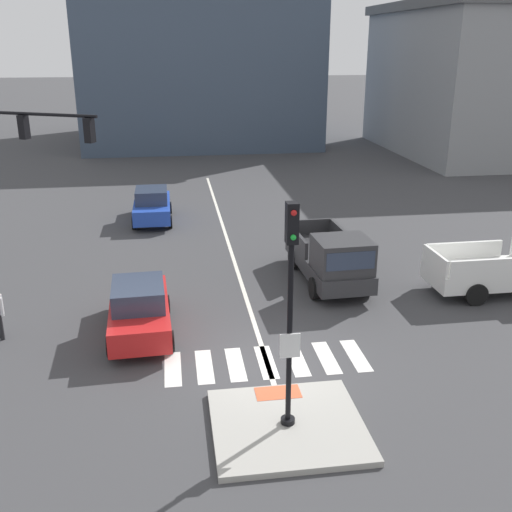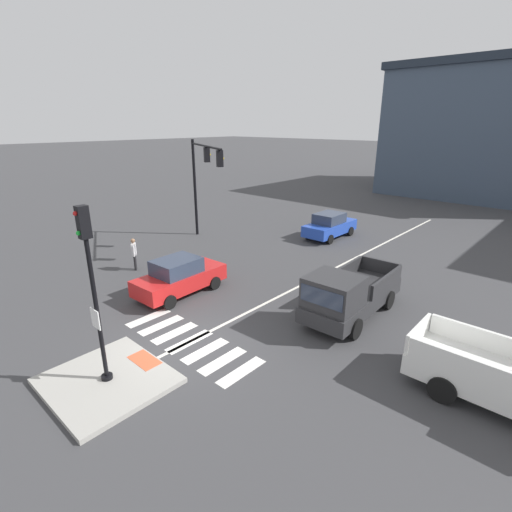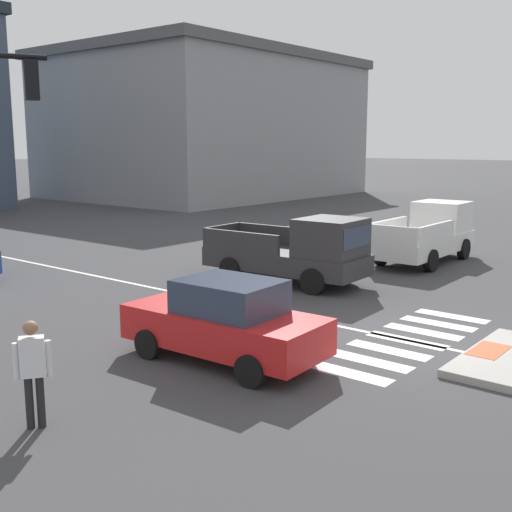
# 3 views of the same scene
# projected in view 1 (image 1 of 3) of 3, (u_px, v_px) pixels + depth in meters

# --- Properties ---
(ground_plane) EXTENTS (300.00, 300.00, 0.00)m
(ground_plane) POSITION_uv_depth(u_px,v_px,m) (268.00, 367.00, 15.93)
(ground_plane) COLOR #3D3D3F
(traffic_island) EXTENTS (3.39, 3.16, 0.15)m
(traffic_island) POSITION_uv_depth(u_px,v_px,m) (288.00, 425.00, 13.38)
(traffic_island) COLOR #A3A099
(traffic_island) RESTS_ON ground
(tactile_pad_front) EXTENTS (1.10, 0.60, 0.01)m
(tactile_pad_front) POSITION_uv_depth(u_px,v_px,m) (278.00, 393.00, 14.50)
(tactile_pad_front) COLOR #DB5B38
(tactile_pad_front) RESTS_ON traffic_island
(signal_pole) EXTENTS (0.44, 0.38, 5.08)m
(signal_pole) POSITION_uv_depth(u_px,v_px,m) (290.00, 298.00, 12.32)
(signal_pole) COLOR black
(signal_pole) RESTS_ON traffic_island
(crosswalk_stripe_a) EXTENTS (0.44, 1.80, 0.01)m
(crosswalk_stripe_a) POSITION_uv_depth(u_px,v_px,m) (173.00, 369.00, 15.85)
(crosswalk_stripe_a) COLOR silver
(crosswalk_stripe_a) RESTS_ON ground
(crosswalk_stripe_b) EXTENTS (0.44, 1.80, 0.01)m
(crosswalk_stripe_b) POSITION_uv_depth(u_px,v_px,m) (204.00, 366.00, 15.97)
(crosswalk_stripe_b) COLOR silver
(crosswalk_stripe_b) RESTS_ON ground
(crosswalk_stripe_c) EXTENTS (0.44, 1.80, 0.01)m
(crosswalk_stripe_c) POSITION_uv_depth(u_px,v_px,m) (236.00, 364.00, 16.08)
(crosswalk_stripe_c) COLOR silver
(crosswalk_stripe_c) RESTS_ON ground
(crosswalk_stripe_d) EXTENTS (0.44, 1.80, 0.01)m
(crosswalk_stripe_d) POSITION_uv_depth(u_px,v_px,m) (266.00, 362.00, 16.20)
(crosswalk_stripe_d) COLOR silver
(crosswalk_stripe_d) RESTS_ON ground
(crosswalk_stripe_e) EXTENTS (0.44, 1.80, 0.01)m
(crosswalk_stripe_e) POSITION_uv_depth(u_px,v_px,m) (297.00, 360.00, 16.31)
(crosswalk_stripe_e) COLOR silver
(crosswalk_stripe_e) RESTS_ON ground
(crosswalk_stripe_f) EXTENTS (0.44, 1.80, 0.01)m
(crosswalk_stripe_f) POSITION_uv_depth(u_px,v_px,m) (326.00, 357.00, 16.42)
(crosswalk_stripe_f) COLOR silver
(crosswalk_stripe_f) RESTS_ON ground
(crosswalk_stripe_g) EXTENTS (0.44, 1.80, 0.01)m
(crosswalk_stripe_g) POSITION_uv_depth(u_px,v_px,m) (356.00, 355.00, 16.54)
(crosswalk_stripe_g) COLOR silver
(crosswalk_stripe_g) RESTS_ON ground
(lane_centre_line) EXTENTS (0.14, 28.00, 0.01)m
(lane_centre_line) POSITION_uv_depth(u_px,v_px,m) (230.00, 248.00, 25.25)
(lane_centre_line) COLOR silver
(lane_centre_line) RESTS_ON ground
(building_corner_left) EXTENTS (19.40, 17.85, 12.72)m
(building_corner_left) POSITION_uv_depth(u_px,v_px,m) (198.00, 65.00, 51.96)
(building_corner_left) COLOR #3D4C60
(building_corner_left) RESTS_ON ground
(car_red_westbound_near) EXTENTS (1.97, 4.17, 1.64)m
(car_red_westbound_near) POSITION_uv_depth(u_px,v_px,m) (139.00, 309.00, 17.53)
(car_red_westbound_near) COLOR red
(car_red_westbound_near) RESTS_ON ground
(car_blue_westbound_distant) EXTENTS (1.85, 4.10, 1.64)m
(car_blue_westbound_distant) POSITION_uv_depth(u_px,v_px,m) (152.00, 205.00, 28.73)
(car_blue_westbound_distant) COLOR #2347B7
(car_blue_westbound_distant) RESTS_ON ground
(pickup_truck_charcoal_eastbound_mid) EXTENTS (2.21, 5.17, 2.08)m
(pickup_truck_charcoal_eastbound_mid) POSITION_uv_depth(u_px,v_px,m) (331.00, 259.00, 21.06)
(pickup_truck_charcoal_eastbound_mid) COLOR #2D2D30
(pickup_truck_charcoal_eastbound_mid) RESTS_ON ground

